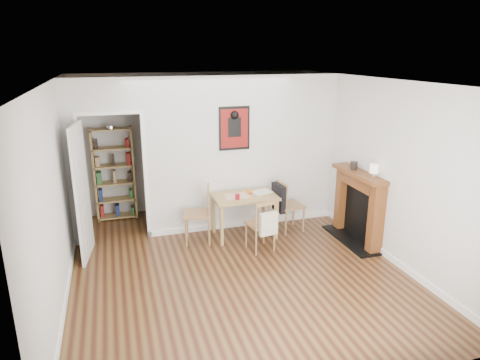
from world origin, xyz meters
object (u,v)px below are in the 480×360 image
object	(u,v)px
chair_left	(197,215)
ceramic_jar_a	(354,166)
bookshelf	(114,174)
ceramic_jar_b	(352,164)
chair_right	(289,205)
orange_fruit	(250,191)
dining_table	(245,200)
notebook	(261,192)
chair_front	(261,224)
mantel_lamp	(374,169)
red_glass	(237,197)
fireplace	(359,204)

from	to	relation	value
chair_left	ceramic_jar_a	xyz separation A→B (m)	(2.44, -0.54, 0.76)
bookshelf	ceramic_jar_b	world-z (taller)	bookshelf
chair_right	orange_fruit	world-z (taller)	chair_right
dining_table	notebook	size ratio (longest dim) A/B	3.20
chair_front	mantel_lamp	bearing A→B (deg)	-16.25
chair_left	notebook	distance (m)	1.14
red_glass	orange_fruit	xyz separation A→B (m)	(0.27, 0.21, -0.01)
chair_front	chair_right	bearing A→B (deg)	38.31
bookshelf	mantel_lamp	bearing A→B (deg)	-34.09
red_glass	ceramic_jar_a	bearing A→B (deg)	-12.54
chair_front	red_glass	distance (m)	0.60
chair_left	orange_fruit	world-z (taller)	chair_left
chair_right	notebook	size ratio (longest dim) A/B	2.73
bookshelf	ceramic_jar_b	xyz separation A→B (m)	(3.72, -1.85, 0.37)
ceramic_jar_b	dining_table	bearing A→B (deg)	166.99
chair_right	fireplace	distance (m)	1.15
ceramic_jar_a	chair_left	bearing A→B (deg)	167.59
orange_fruit	notebook	size ratio (longest dim) A/B	0.25
chair_right	notebook	bearing A→B (deg)	169.30
dining_table	ceramic_jar_b	bearing A→B (deg)	-13.01
bookshelf	red_glass	size ratio (longest dim) A/B	18.48
chair_front	ceramic_jar_a	xyz separation A→B (m)	(1.57, 0.03, 0.80)
red_glass	notebook	distance (m)	0.53
notebook	fireplace	bearing A→B (deg)	-29.05
notebook	mantel_lamp	xyz separation A→B (m)	(1.36, -1.11, 0.58)
dining_table	ceramic_jar_a	size ratio (longest dim) A/B	8.23
chair_right	ceramic_jar_b	bearing A→B (deg)	-22.10
chair_left	mantel_lamp	size ratio (longest dim) A/B	4.45
orange_fruit	chair_front	bearing A→B (deg)	-92.49
chair_left	fireplace	xyz separation A→B (m)	(2.49, -0.69, 0.15)
dining_table	bookshelf	world-z (taller)	bookshelf
red_glass	ceramic_jar_b	bearing A→B (deg)	-7.57
chair_right	chair_front	world-z (taller)	chair_right
ceramic_jar_b	chair_left	bearing A→B (deg)	171.29
chair_front	red_glass	xyz separation A→B (m)	(-0.24, 0.43, 0.33)
fireplace	ceramic_jar_a	size ratio (longest dim) A/B	9.94
orange_fruit	mantel_lamp	xyz separation A→B (m)	(1.57, -1.10, 0.54)
chair_right	fireplace	xyz separation A→B (m)	(0.91, -0.68, 0.16)
red_glass	ceramic_jar_a	size ratio (longest dim) A/B	0.73
ceramic_jar_a	mantel_lamp	bearing A→B (deg)	-86.72
ceramic_jar_a	ceramic_jar_b	size ratio (longest dim) A/B	1.41
dining_table	chair_right	distance (m)	0.80
mantel_lamp	ceramic_jar_b	size ratio (longest dim) A/B	2.36
bookshelf	chair_right	bearing A→B (deg)	-27.74
fireplace	chair_right	bearing A→B (deg)	143.37
red_glass	ceramic_jar_a	world-z (taller)	ceramic_jar_a
notebook	ceramic_jar_a	bearing A→B (deg)	-24.91
dining_table	ceramic_jar_b	distance (m)	1.85
chair_left	orange_fruit	distance (m)	0.94
dining_table	chair_right	xyz separation A→B (m)	(0.79, -0.02, -0.16)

